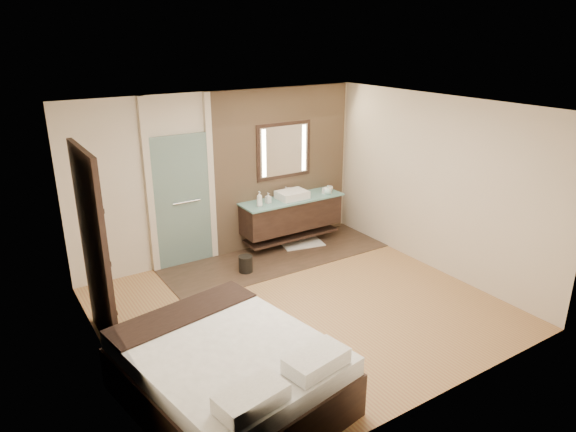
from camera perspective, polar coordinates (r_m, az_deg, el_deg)
floor at (r=7.10m, az=1.39°, el=-10.18°), size 5.00×5.00×0.00m
tile_strip at (r=8.59m, az=-1.27°, el=-4.56°), size 3.80×1.30×0.01m
stone_wall at (r=8.88m, az=-0.64°, el=5.47°), size 2.60×0.08×2.70m
vanity at (r=8.87m, az=0.38°, el=0.25°), size 1.85×0.55×0.88m
mirror_unit at (r=8.77m, az=-0.46°, el=7.30°), size 1.06×0.04×0.96m
frosted_door at (r=8.14m, az=-11.71°, el=2.20°), size 1.10×0.12×2.70m
shoji_partition at (r=6.23m, az=-20.67°, el=-3.58°), size 0.06×1.20×2.40m
bed at (r=5.38m, az=-6.60°, el=-16.89°), size 2.05×2.40×0.83m
bath_mat at (r=9.11m, az=1.51°, el=-3.01°), size 0.81×0.64×0.02m
waste_bin at (r=8.05m, az=-4.73°, el=-5.36°), size 0.27×0.27×0.27m
tissue_box at (r=9.05m, az=4.33°, el=2.82°), size 0.14×0.14×0.10m
soap_bottle_a at (r=8.34m, az=-3.19°, el=1.91°), size 0.11×0.11×0.25m
soap_bottle_b at (r=8.50m, az=-2.22°, el=2.02°), size 0.09×0.09×0.18m
soap_bottle_c at (r=8.99m, az=4.43°, el=2.91°), size 0.16×0.16×0.16m
cup at (r=9.20m, az=4.65°, el=3.05°), size 0.13×0.13×0.09m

